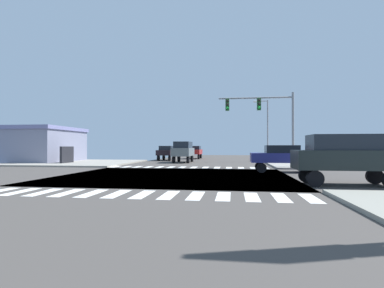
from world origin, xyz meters
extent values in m
cube|color=#443F3B|center=(0.00, 0.00, -0.03)|extent=(14.00, 90.00, 0.05)
cube|color=#443F3B|center=(0.00, 0.00, -0.03)|extent=(90.00, 12.00, 0.05)
cube|color=gray|center=(13.00, 12.00, 0.07)|extent=(12.00, 12.00, 0.14)
cube|color=gray|center=(-13.00, 12.00, 0.07)|extent=(12.00, 12.00, 0.14)
cube|color=silver|center=(-4.75, -7.30, 0.00)|extent=(0.50, 2.00, 0.01)
cube|color=silver|center=(-3.75, -7.30, 0.00)|extent=(0.50, 2.00, 0.01)
cube|color=silver|center=(-2.75, -7.30, 0.00)|extent=(0.50, 2.00, 0.01)
cube|color=silver|center=(-1.75, -7.30, 0.00)|extent=(0.50, 2.00, 0.01)
cube|color=silver|center=(-0.75, -7.30, 0.00)|extent=(0.50, 2.00, 0.01)
cube|color=silver|center=(0.25, -7.30, 0.00)|extent=(0.50, 2.00, 0.01)
cube|color=silver|center=(1.25, -7.30, 0.00)|extent=(0.50, 2.00, 0.01)
cube|color=silver|center=(2.25, -7.30, 0.00)|extent=(0.50, 2.00, 0.01)
cube|color=silver|center=(3.25, -7.30, 0.00)|extent=(0.50, 2.00, 0.01)
cube|color=silver|center=(4.25, -7.30, 0.00)|extent=(0.50, 2.00, 0.01)
cube|color=silver|center=(5.25, -7.30, 0.00)|extent=(0.50, 2.00, 0.01)
cube|color=silver|center=(6.25, -7.30, 0.00)|extent=(0.50, 2.00, 0.01)
cube|color=silver|center=(-6.75, 7.30, 0.00)|extent=(0.50, 2.00, 0.01)
cube|color=silver|center=(-5.75, 7.30, 0.00)|extent=(0.50, 2.00, 0.01)
cube|color=silver|center=(-4.75, 7.30, 0.00)|extent=(0.50, 2.00, 0.01)
cube|color=silver|center=(-3.75, 7.30, 0.00)|extent=(0.50, 2.00, 0.01)
cube|color=silver|center=(-2.75, 7.30, 0.00)|extent=(0.50, 2.00, 0.01)
cube|color=silver|center=(-1.75, 7.30, 0.00)|extent=(0.50, 2.00, 0.01)
cube|color=silver|center=(-0.75, 7.30, 0.00)|extent=(0.50, 2.00, 0.01)
cube|color=silver|center=(0.25, 7.30, 0.00)|extent=(0.50, 2.00, 0.01)
cube|color=silver|center=(1.25, 7.30, 0.00)|extent=(0.50, 2.00, 0.01)
cube|color=silver|center=(2.25, 7.30, 0.00)|extent=(0.50, 2.00, 0.01)
cube|color=silver|center=(3.25, 7.30, 0.00)|extent=(0.50, 2.00, 0.01)
cube|color=silver|center=(4.25, 7.30, 0.00)|extent=(0.50, 2.00, 0.01)
cube|color=silver|center=(5.25, 7.30, 0.00)|extent=(0.50, 2.00, 0.01)
cube|color=silver|center=(6.25, 7.30, 0.00)|extent=(0.50, 2.00, 0.01)
cylinder|color=gray|center=(8.56, 7.75, 3.17)|extent=(0.20, 0.20, 6.33)
cylinder|color=gray|center=(5.46, 7.75, 5.93)|extent=(6.19, 0.14, 0.14)
cube|color=#1E5123|center=(5.77, 7.75, 5.38)|extent=(0.32, 0.40, 1.00)
sphere|color=black|center=(5.77, 7.51, 5.69)|extent=(0.22, 0.22, 0.22)
sphere|color=black|center=(5.77, 7.51, 5.38)|extent=(0.22, 0.22, 0.22)
sphere|color=green|center=(5.77, 7.51, 5.07)|extent=(0.22, 0.22, 0.22)
cube|color=#1E5123|center=(3.11, 7.75, 5.38)|extent=(0.32, 0.40, 1.00)
sphere|color=black|center=(3.11, 7.51, 5.69)|extent=(0.22, 0.22, 0.22)
sphere|color=black|center=(3.11, 7.51, 5.38)|extent=(0.22, 0.22, 0.22)
sphere|color=green|center=(3.11, 7.51, 5.07)|extent=(0.22, 0.22, 0.22)
cylinder|color=gray|center=(7.65, 18.09, 3.64)|extent=(0.16, 0.16, 7.29)
cylinder|color=gray|center=(6.95, 18.09, 7.19)|extent=(1.40, 0.10, 0.10)
ellipsoid|color=silver|center=(6.25, 18.09, 7.14)|extent=(0.60, 0.32, 0.20)
cube|color=slate|center=(-19.73, 13.35, 1.79)|extent=(10.09, 8.12, 3.58)
cube|color=slate|center=(-19.73, 13.35, 3.78)|extent=(10.39, 8.42, 0.40)
cube|color=black|center=(-13.18, 10.29, 0.90)|extent=(0.24, 2.20, 1.80)
cylinder|color=black|center=(8.44, 4.22, 0.34)|extent=(0.68, 0.26, 0.68)
cylinder|color=black|center=(8.44, 2.78, 0.34)|extent=(0.68, 0.26, 0.68)
cylinder|color=black|center=(5.51, 4.22, 0.34)|extent=(0.68, 0.26, 0.68)
cylinder|color=black|center=(5.51, 2.78, 0.34)|extent=(0.68, 0.26, 0.68)
cube|color=navy|center=(6.98, 3.50, 1.01)|extent=(4.30, 1.80, 0.66)
cube|color=black|center=(6.98, 3.50, 1.61)|extent=(2.24, 1.55, 0.54)
cylinder|color=black|center=(-1.28, 24.18, 0.34)|extent=(0.26, 0.68, 0.68)
cylinder|color=black|center=(-2.72, 24.18, 0.34)|extent=(0.26, 0.68, 0.68)
cylinder|color=black|center=(-1.28, 27.11, 0.34)|extent=(0.26, 0.68, 0.68)
cylinder|color=black|center=(-2.72, 27.11, 0.34)|extent=(0.26, 0.68, 0.68)
cube|color=#A81F1C|center=(-2.00, 25.65, 1.01)|extent=(1.80, 4.30, 0.66)
cube|color=black|center=(-2.00, 25.65, 1.61)|extent=(1.55, 2.24, 0.54)
cylinder|color=black|center=(-1.22, 13.65, 0.37)|extent=(0.26, 0.74, 0.74)
cylinder|color=black|center=(-2.78, 13.65, 0.37)|extent=(0.26, 0.74, 0.74)
cylinder|color=black|center=(-1.22, 16.78, 0.37)|extent=(0.26, 0.74, 0.74)
cylinder|color=black|center=(-2.78, 16.78, 0.37)|extent=(0.26, 0.74, 0.74)
cube|color=slate|center=(-2.00, 15.22, 1.18)|extent=(1.96, 4.60, 0.88)
cube|color=black|center=(-2.00, 15.22, 1.98)|extent=(1.69, 3.22, 0.72)
cylinder|color=black|center=(7.18, -4.28, 0.37)|extent=(0.74, 0.26, 0.74)
cylinder|color=black|center=(7.18, -2.72, 0.37)|extent=(0.74, 0.26, 0.74)
cylinder|color=black|center=(10.31, -2.72, 0.37)|extent=(0.74, 0.26, 0.74)
cube|color=black|center=(8.74, -3.50, 1.18)|extent=(4.60, 1.96, 0.88)
cube|color=black|center=(8.74, -3.50, 1.98)|extent=(3.22, 1.69, 0.72)
cylinder|color=black|center=(-4.28, 18.52, 0.34)|extent=(0.26, 0.68, 0.68)
cylinder|color=black|center=(-5.72, 18.52, 0.34)|extent=(0.26, 0.68, 0.68)
cylinder|color=black|center=(-4.28, 21.45, 0.34)|extent=(0.26, 0.68, 0.68)
cylinder|color=black|center=(-5.72, 21.45, 0.34)|extent=(0.26, 0.68, 0.68)
cube|color=black|center=(-5.00, 19.99, 1.01)|extent=(1.80, 4.30, 0.66)
cube|color=black|center=(-5.00, 19.99, 1.61)|extent=(1.55, 2.24, 0.54)
camera|label=1|loc=(3.60, -18.08, 1.79)|focal=27.96mm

